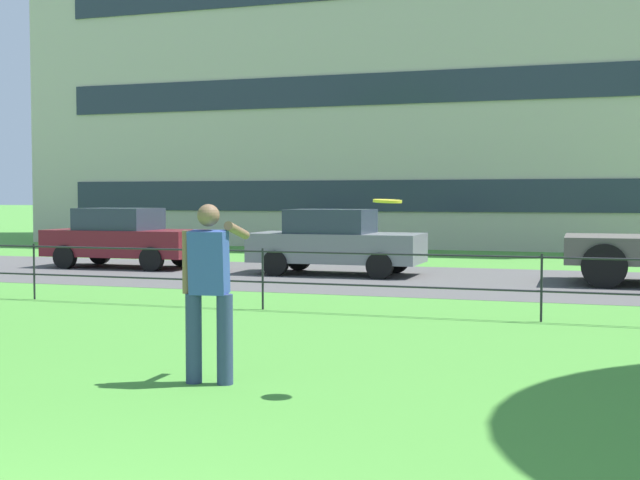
# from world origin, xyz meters

# --- Properties ---
(street_strip) EXTENTS (80.00, 6.80, 0.01)m
(street_strip) POSITION_xyz_m (0.00, 15.98, 0.00)
(street_strip) COLOR #565454
(street_strip) RESTS_ON ground
(park_fence) EXTENTS (30.88, 0.04, 1.00)m
(park_fence) POSITION_xyz_m (-0.00, 10.25, 0.67)
(park_fence) COLOR #232328
(park_fence) RESTS_ON ground
(person_thrower) EXTENTS (0.51, 0.80, 1.77)m
(person_thrower) POSITION_xyz_m (-0.63, 4.97, 0.96)
(person_thrower) COLOR navy
(person_thrower) RESTS_ON ground
(frisbee) EXTENTS (0.38, 0.38, 0.04)m
(frisbee) POSITION_xyz_m (1.14, 5.06, 1.80)
(frisbee) COLOR yellow
(car_maroon_right) EXTENTS (4.01, 1.83, 1.54)m
(car_maroon_right) POSITION_xyz_m (-8.75, 16.78, 0.78)
(car_maroon_right) COLOR maroon
(car_maroon_right) RESTS_ON ground
(car_grey_left) EXTENTS (4.00, 1.82, 1.54)m
(car_grey_left) POSITION_xyz_m (-2.92, 16.58, 0.78)
(car_grey_left) COLOR slate
(car_grey_left) RESTS_ON ground
(apartment_building_background) EXTENTS (27.13, 10.78, 15.29)m
(apartment_building_background) POSITION_xyz_m (-5.31, 31.75, 7.65)
(apartment_building_background) COLOR beige
(apartment_building_background) RESTS_ON ground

